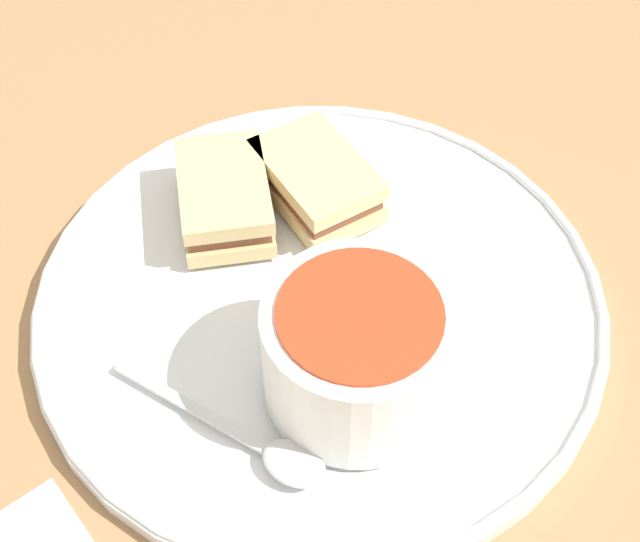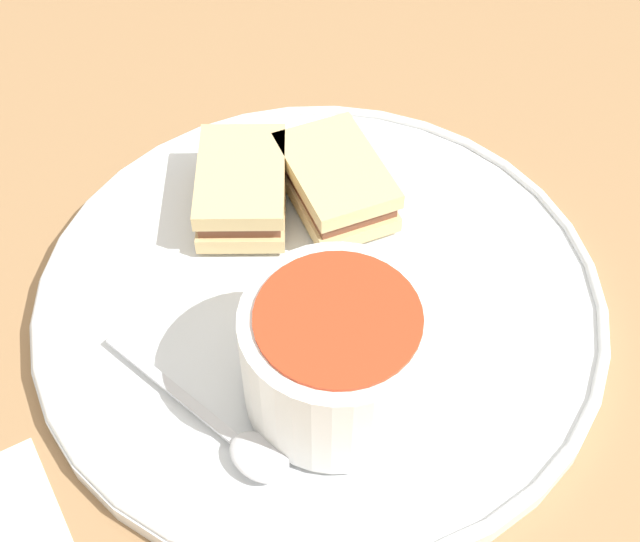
{
  "view_description": "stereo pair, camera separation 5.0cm",
  "coord_description": "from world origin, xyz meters",
  "px_view_note": "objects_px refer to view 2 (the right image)",
  "views": [
    {
      "loc": [
        0.28,
        0.15,
        0.42
      ],
      "look_at": [
        0.0,
        0.0,
        0.03
      ],
      "focal_mm": 50.0,
      "sensor_mm": 36.0,
      "label": 1
    },
    {
      "loc": [
        0.25,
        0.19,
        0.42
      ],
      "look_at": [
        0.0,
        0.0,
        0.03
      ],
      "focal_mm": 50.0,
      "sensor_mm": 36.0,
      "label": 2
    }
  ],
  "objects_px": {
    "soup_bowl": "(337,355)",
    "sandwich_half_far": "(242,187)",
    "sandwich_half_near": "(336,182)",
    "spoon": "(242,444)"
  },
  "relations": [
    {
      "from": "soup_bowl",
      "to": "sandwich_half_far",
      "type": "distance_m",
      "value": 0.15
    },
    {
      "from": "soup_bowl",
      "to": "sandwich_half_near",
      "type": "bearing_deg",
      "value": -143.04
    },
    {
      "from": "soup_bowl",
      "to": "spoon",
      "type": "xyz_separation_m",
      "value": [
        0.06,
        -0.02,
        -0.03
      ]
    },
    {
      "from": "soup_bowl",
      "to": "sandwich_half_far",
      "type": "xyz_separation_m",
      "value": [
        -0.07,
        -0.13,
        -0.02
      ]
    },
    {
      "from": "sandwich_half_near",
      "to": "spoon",
      "type": "bearing_deg",
      "value": 21.74
    },
    {
      "from": "soup_bowl",
      "to": "sandwich_half_near",
      "type": "relative_size",
      "value": 1.0
    },
    {
      "from": "sandwich_half_far",
      "to": "sandwich_half_near",
      "type": "bearing_deg",
      "value": 132.23
    },
    {
      "from": "spoon",
      "to": "sandwich_half_near",
      "type": "height_order",
      "value": "sandwich_half_near"
    },
    {
      "from": "soup_bowl",
      "to": "spoon",
      "type": "height_order",
      "value": "soup_bowl"
    },
    {
      "from": "soup_bowl",
      "to": "sandwich_half_far",
      "type": "height_order",
      "value": "soup_bowl"
    }
  ]
}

